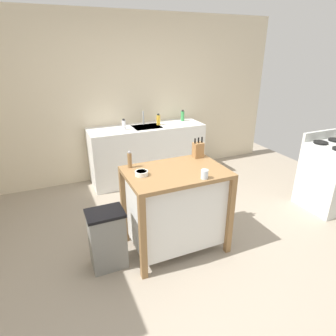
{
  "coord_description": "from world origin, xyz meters",
  "views": [
    {
      "loc": [
        -1.25,
        -2.25,
        2.06
      ],
      "look_at": [
        -0.11,
        0.33,
        0.88
      ],
      "focal_mm": 30.46,
      "sensor_mm": 36.0,
      "label": 1
    }
  ],
  "objects_px": {
    "sink_faucet": "(143,118)",
    "bottle_hand_soap": "(183,116)",
    "bottle_dish_soap": "(124,125)",
    "bottle_spray_cleaner": "(158,120)",
    "drinking_cup": "(205,174)",
    "trash_bin": "(107,239)",
    "knife_block": "(198,150)",
    "bowl_stoneware_deep": "(142,173)",
    "kitchen_island": "(176,206)",
    "stove": "(330,176)",
    "pepper_grinder": "(130,160)"
  },
  "relations": [
    {
      "from": "kitchen_island",
      "to": "bottle_spray_cleaner",
      "type": "height_order",
      "value": "bottle_spray_cleaner"
    },
    {
      "from": "knife_block",
      "to": "bottle_spray_cleaner",
      "type": "distance_m",
      "value": 1.63
    },
    {
      "from": "drinking_cup",
      "to": "sink_faucet",
      "type": "relative_size",
      "value": 0.41
    },
    {
      "from": "drinking_cup",
      "to": "bottle_dish_soap",
      "type": "height_order",
      "value": "bottle_dish_soap"
    },
    {
      "from": "trash_bin",
      "to": "sink_faucet",
      "type": "relative_size",
      "value": 2.86
    },
    {
      "from": "pepper_grinder",
      "to": "bottle_spray_cleaner",
      "type": "xyz_separation_m",
      "value": [
        0.97,
        1.61,
        -0.02
      ]
    },
    {
      "from": "knife_block",
      "to": "bottle_dish_soap",
      "type": "relative_size",
      "value": 1.39
    },
    {
      "from": "kitchen_island",
      "to": "pepper_grinder",
      "type": "height_order",
      "value": "pepper_grinder"
    },
    {
      "from": "stove",
      "to": "pepper_grinder",
      "type": "bearing_deg",
      "value": 173.28
    },
    {
      "from": "kitchen_island",
      "to": "drinking_cup",
      "type": "distance_m",
      "value": 0.56
    },
    {
      "from": "pepper_grinder",
      "to": "bottle_spray_cleaner",
      "type": "relative_size",
      "value": 1.0
    },
    {
      "from": "sink_faucet",
      "to": "bowl_stoneware_deep",
      "type": "bearing_deg",
      "value": -109.73
    },
    {
      "from": "trash_bin",
      "to": "kitchen_island",
      "type": "bearing_deg",
      "value": 0.67
    },
    {
      "from": "knife_block",
      "to": "bottle_dish_soap",
      "type": "bearing_deg",
      "value": 105.25
    },
    {
      "from": "bottle_hand_soap",
      "to": "stove",
      "type": "bearing_deg",
      "value": -58.25
    },
    {
      "from": "bottle_spray_cleaner",
      "to": "bottle_dish_soap",
      "type": "relative_size",
      "value": 1.09
    },
    {
      "from": "kitchen_island",
      "to": "bowl_stoneware_deep",
      "type": "relative_size",
      "value": 8.0
    },
    {
      "from": "trash_bin",
      "to": "stove",
      "type": "relative_size",
      "value": 0.61
    },
    {
      "from": "bowl_stoneware_deep",
      "to": "kitchen_island",
      "type": "bearing_deg",
      "value": -4.32
    },
    {
      "from": "sink_faucet",
      "to": "bottle_hand_soap",
      "type": "distance_m",
      "value": 0.7
    },
    {
      "from": "bottle_spray_cleaner",
      "to": "bottle_hand_soap",
      "type": "bearing_deg",
      "value": 10.06
    },
    {
      "from": "kitchen_island",
      "to": "bottle_dish_soap",
      "type": "distance_m",
      "value": 1.87
    },
    {
      "from": "bottle_spray_cleaner",
      "to": "bottle_dish_soap",
      "type": "distance_m",
      "value": 0.6
    },
    {
      "from": "bowl_stoneware_deep",
      "to": "drinking_cup",
      "type": "xyz_separation_m",
      "value": [
        0.52,
        -0.31,
        0.02
      ]
    },
    {
      "from": "trash_bin",
      "to": "bottle_hand_soap",
      "type": "bearing_deg",
      "value": 47.57
    },
    {
      "from": "bottle_spray_cleaner",
      "to": "pepper_grinder",
      "type": "bearing_deg",
      "value": -120.98
    },
    {
      "from": "bottle_hand_soap",
      "to": "drinking_cup",
      "type": "bearing_deg",
      "value": -111.48
    },
    {
      "from": "knife_block",
      "to": "pepper_grinder",
      "type": "distance_m",
      "value": 0.79
    },
    {
      "from": "sink_faucet",
      "to": "stove",
      "type": "height_order",
      "value": "sink_faucet"
    },
    {
      "from": "kitchen_island",
      "to": "drinking_cup",
      "type": "relative_size",
      "value": 11.46
    },
    {
      "from": "bowl_stoneware_deep",
      "to": "drinking_cup",
      "type": "bearing_deg",
      "value": -30.81
    },
    {
      "from": "knife_block",
      "to": "bowl_stoneware_deep",
      "type": "distance_m",
      "value": 0.78
    },
    {
      "from": "bowl_stoneware_deep",
      "to": "bottle_dish_soap",
      "type": "distance_m",
      "value": 1.81
    },
    {
      "from": "pepper_grinder",
      "to": "drinking_cup",
      "type": "bearing_deg",
      "value": -44.03
    },
    {
      "from": "drinking_cup",
      "to": "trash_bin",
      "type": "distance_m",
      "value": 1.16
    },
    {
      "from": "bottle_dish_soap",
      "to": "bowl_stoneware_deep",
      "type": "bearing_deg",
      "value": -100.29
    },
    {
      "from": "bottle_spray_cleaner",
      "to": "bottle_dish_soap",
      "type": "height_order",
      "value": "bottle_spray_cleaner"
    },
    {
      "from": "kitchen_island",
      "to": "sink_faucet",
      "type": "bearing_deg",
      "value": 80.07
    },
    {
      "from": "knife_block",
      "to": "bottle_dish_soap",
      "type": "height_order",
      "value": "knife_block"
    },
    {
      "from": "knife_block",
      "to": "bowl_stoneware_deep",
      "type": "relative_size",
      "value": 1.82
    },
    {
      "from": "knife_block",
      "to": "bottle_hand_soap",
      "type": "distance_m",
      "value": 1.83
    },
    {
      "from": "kitchen_island",
      "to": "drinking_cup",
      "type": "bearing_deg",
      "value": -59.97
    },
    {
      "from": "bowl_stoneware_deep",
      "to": "sink_faucet",
      "type": "xyz_separation_m",
      "value": [
        0.71,
        1.97,
        0.07
      ]
    },
    {
      "from": "bottle_spray_cleaner",
      "to": "drinking_cup",
      "type": "bearing_deg",
      "value": -100.49
    },
    {
      "from": "sink_faucet",
      "to": "bottle_dish_soap",
      "type": "distance_m",
      "value": 0.43
    },
    {
      "from": "bottle_spray_cleaner",
      "to": "stove",
      "type": "height_order",
      "value": "bottle_spray_cleaner"
    },
    {
      "from": "bottle_spray_cleaner",
      "to": "bottle_dish_soap",
      "type": "bearing_deg",
      "value": -173.83
    },
    {
      "from": "bottle_dish_soap",
      "to": "bottle_spray_cleaner",
      "type": "bearing_deg",
      "value": 6.17
    },
    {
      "from": "sink_faucet",
      "to": "bottle_hand_soap",
      "type": "xyz_separation_m",
      "value": [
        0.7,
        -0.04,
        -0.02
      ]
    },
    {
      "from": "bowl_stoneware_deep",
      "to": "bottle_spray_cleaner",
      "type": "xyz_separation_m",
      "value": [
        0.92,
        1.84,
        0.04
      ]
    }
  ]
}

